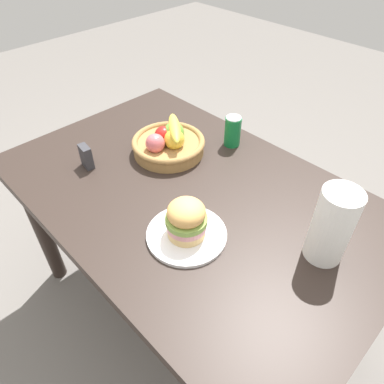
{
  "coord_description": "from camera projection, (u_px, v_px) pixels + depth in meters",
  "views": [
    {
      "loc": [
        0.68,
        -0.65,
        1.58
      ],
      "look_at": [
        0.06,
        -0.05,
        0.81
      ],
      "focal_mm": 33.22,
      "sensor_mm": 36.0,
      "label": 1
    }
  ],
  "objects": [
    {
      "name": "napkin_holder",
      "position": [
        86.0,
        157.0,
        1.33
      ],
      "size": [
        0.06,
        0.04,
        0.09
      ],
      "primitive_type": "cube",
      "rotation": [
        0.0,
        0.0,
        -0.14
      ],
      "color": "#333338",
      "rests_on": "dining_table"
    },
    {
      "name": "fruit_basket",
      "position": [
        169.0,
        143.0,
        1.4
      ],
      "size": [
        0.29,
        0.29,
        0.14
      ],
      "color": "#9E7542",
      "rests_on": "dining_table"
    },
    {
      "name": "paper_towel_roll",
      "position": [
        332.0,
        226.0,
        0.97
      ],
      "size": [
        0.11,
        0.11,
        0.24
      ],
      "primitive_type": "cylinder",
      "color": "white",
      "rests_on": "dining_table"
    },
    {
      "name": "dining_table",
      "position": [
        190.0,
        211.0,
        1.32
      ],
      "size": [
        1.4,
        0.9,
        0.75
      ],
      "color": "#2D231E",
      "rests_on": "ground_plane"
    },
    {
      "name": "ground_plane",
      "position": [
        191.0,
        304.0,
        1.76
      ],
      "size": [
        8.0,
        8.0,
        0.0
      ],
      "primitive_type": "plane",
      "color": "slate"
    },
    {
      "name": "plate",
      "position": [
        187.0,
        234.0,
        1.1
      ],
      "size": [
        0.25,
        0.25,
        0.01
      ],
      "primitive_type": "cylinder",
      "color": "white",
      "rests_on": "dining_table"
    },
    {
      "name": "soda_can",
      "position": [
        233.0,
        131.0,
        1.43
      ],
      "size": [
        0.07,
        0.07,
        0.13
      ],
      "color": "#147238",
      "rests_on": "dining_table"
    },
    {
      "name": "sandwich",
      "position": [
        186.0,
        219.0,
        1.05
      ],
      "size": [
        0.13,
        0.13,
        0.13
      ],
      "color": "#E5BC75",
      "rests_on": "plate"
    }
  ]
}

